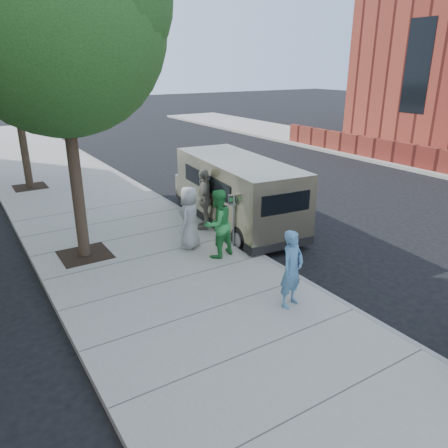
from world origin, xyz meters
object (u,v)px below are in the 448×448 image
(tree_near, at_px, (59,18))
(person_gray_shirt, at_px, (189,218))
(person_green_shirt, at_px, (218,224))
(tree_far, at_px, (11,57))
(van, at_px, (236,191))
(parking_meter, at_px, (234,209))
(person_officer, at_px, (292,269))
(person_striped_polo, at_px, (204,199))

(tree_near, height_order, person_gray_shirt, tree_near)
(tree_near, bearing_deg, person_green_shirt, -33.74)
(tree_far, height_order, van, tree_far)
(person_green_shirt, bearing_deg, parking_meter, -166.61)
(person_officer, distance_m, person_gray_shirt, 3.65)
(tree_far, bearing_deg, person_striped_polo, -65.39)
(tree_near, relative_size, tree_far, 1.16)
(person_green_shirt, distance_m, person_striped_polo, 2.02)
(tree_far, relative_size, van, 1.15)
(tree_far, height_order, parking_meter, tree_far)
(person_green_shirt, bearing_deg, person_officer, 77.39)
(person_green_shirt, bearing_deg, person_striped_polo, -122.86)
(van, distance_m, person_gray_shirt, 2.39)
(tree_near, distance_m, person_gray_shirt, 5.28)
(tree_near, height_order, person_striped_polo, tree_near)
(parking_meter, xyz_separation_m, van, (1.14, 1.60, -0.07))
(tree_far, bearing_deg, tree_near, -90.00)
(parking_meter, bearing_deg, van, 73.07)
(parking_meter, distance_m, person_green_shirt, 0.78)
(van, relative_size, person_gray_shirt, 3.50)
(parking_meter, height_order, person_gray_shirt, person_gray_shirt)
(tree_far, xyz_separation_m, person_striped_polo, (3.45, -7.54, -3.86))
(parking_meter, distance_m, person_gray_shirt, 1.15)
(tree_near, relative_size, van, 1.33)
(person_striped_polo, bearing_deg, person_green_shirt, 9.39)
(tree_far, relative_size, parking_meter, 4.66)
(parking_meter, height_order, person_officer, person_officer)
(van, distance_m, person_green_shirt, 2.65)
(person_green_shirt, xyz_separation_m, person_striped_polo, (0.71, 1.89, 0.02))
(person_officer, relative_size, person_striped_polo, 0.90)
(van, xyz_separation_m, person_officer, (-1.84, -4.70, -0.15))
(person_officer, xyz_separation_m, person_gray_shirt, (-0.29, 3.63, 0.03))
(parking_meter, relative_size, person_gray_shirt, 0.86)
(person_gray_shirt, bearing_deg, person_officer, 53.02)
(person_officer, bearing_deg, person_green_shirt, 74.51)
(tree_far, height_order, person_green_shirt, tree_far)
(tree_near, xyz_separation_m, person_green_shirt, (2.74, -1.83, -4.55))
(tree_near, relative_size, parking_meter, 5.41)
(tree_far, xyz_separation_m, parking_meter, (3.43, -9.10, -3.73))
(tree_near, bearing_deg, parking_meter, -23.65)
(tree_near, xyz_separation_m, person_gray_shirt, (2.43, -0.97, -4.59))
(van, bearing_deg, tree_far, 127.22)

